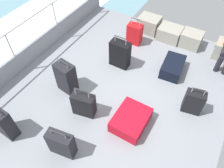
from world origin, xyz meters
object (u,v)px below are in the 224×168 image
Objects in this scene: cargo_crate_1 at (170,33)px; suitcase_6 at (135,34)px; suitcase_3 at (120,54)px; paper_cup at (215,68)px; suitcase_7 at (131,120)px; suitcase_1 at (84,104)px; suitcase_0 at (61,144)px; suitcase_8 at (4,123)px; suitcase_5 at (193,102)px; cargo_crate_0 at (149,24)px; suitcase_2 at (66,78)px; suitcase_4 at (173,67)px; cargo_crate_2 at (191,39)px.

cargo_crate_1 is 0.94m from suitcase_6.
suitcase_3 reaches higher than suitcase_6.
suitcase_6 is 6.97× the size of paper_cup.
suitcase_6 is at bearing 115.08° from suitcase_7.
suitcase_1 is 0.88× the size of suitcase_3.
suitcase_0 is 1.09m from suitcase_8.
paper_cup is at bearing 65.61° from suitcase_7.
suitcase_3 is at bearing 166.69° from suitcase_5.
paper_cup is (1.32, -0.54, -0.12)m from cargo_crate_1.
suitcase_5 is at bearing -48.19° from cargo_crate_0.
suitcase_3 reaches higher than suitcase_2.
suitcase_8 is at bearing -141.43° from suitcase_5.
suitcase_2 is (-0.64, 0.31, 0.09)m from suitcase_1.
suitcase_2 is 7.81× the size of paper_cup.
suitcase_4 is 3.57m from suitcase_8.
suitcase_5 is (0.68, -0.83, 0.13)m from suitcase_4.
suitcase_5 is at bearing -58.87° from cargo_crate_1.
suitcase_4 is at bearing 43.11° from suitcase_2.
cargo_crate_2 is at bearing 144.64° from paper_cup.
suitcase_2 is at bearing -115.90° from suitcase_3.
suitcase_7 is (-0.87, -0.86, -0.13)m from suitcase_5.
suitcase_3 is at bearing 92.48° from suitcase_1.
suitcase_2 is 1.06× the size of suitcase_4.
cargo_crate_1 is 2.26m from suitcase_5.
paper_cup is at bearing 40.24° from suitcase_2.
suitcase_3 is 7.83× the size of paper_cup.
cargo_crate_2 is at bearing 51.56° from suitcase_3.
cargo_crate_1 is 0.85× the size of suitcase_7.
suitcase_0 is 2.34m from suitcase_3.
cargo_crate_0 is 0.80× the size of suitcase_7.
suitcase_5 is at bearing -96.40° from paper_cup.
suitcase_6 reaches higher than suitcase_4.
suitcase_5 is (2.39, 0.76, -0.08)m from suitcase_2.
cargo_crate_1 is 0.83× the size of suitcase_4.
suitcase_3 is (-0.21, 2.33, 0.05)m from suitcase_0.
suitcase_2 is at bearing -114.42° from cargo_crate_1.
cargo_crate_2 is 0.75× the size of suitcase_6.
suitcase_6 is (0.50, 2.10, -0.08)m from suitcase_2.
suitcase_8 is (-0.85, -2.55, 0.00)m from suitcase_3.
suitcase_0 is 3.74m from paper_cup.
suitcase_8 is at bearing -108.48° from suitcase_3.
paper_cup is (1.76, 3.30, -0.22)m from suitcase_0.
cargo_crate_0 is at bearing 77.90° from suitcase_8.
suitcase_3 is 1.21m from suitcase_4.
cargo_crate_1 is at bearing -5.67° from cargo_crate_0.
suitcase_1 is 0.72m from suitcase_2.
suitcase_6 is (-1.89, 1.33, 0.00)m from suitcase_5.
paper_cup is at bearing -35.36° from cargo_crate_2.
suitcase_0 reaches higher than suitcase_7.
suitcase_6 is at bearing -99.60° from cargo_crate_0.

